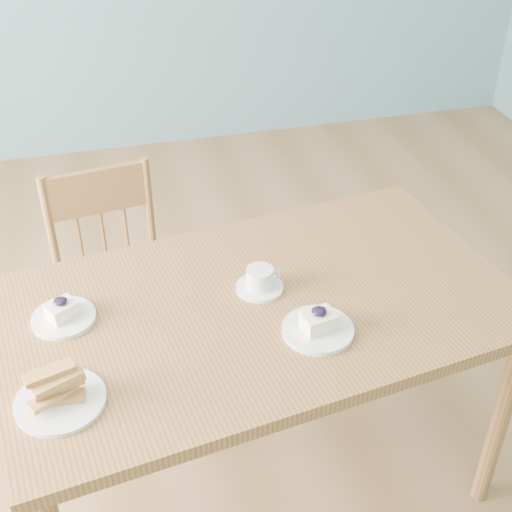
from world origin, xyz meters
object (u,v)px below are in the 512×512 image
cheesecake_plate_far (63,315)px  cheesecake_plate_near (318,326)px  dining_table (257,324)px  dining_chair (116,287)px  biscotti_plate (58,393)px  coffee_cup (260,281)px

cheesecake_plate_far → cheesecake_plate_near: bearing=-18.6°
cheesecake_plate_near → cheesecake_plate_far: (-0.62, 0.21, -0.00)m
dining_table → cheesecake_plate_near: cheesecake_plate_near is taller
dining_chair → cheesecake_plate_near: dining_chair is taller
dining_table → cheesecake_plate_near: 0.21m
dining_table → biscotti_plate: bearing=-164.0°
dining_chair → dining_table: bearing=-66.3°
cheesecake_plate_near → cheesecake_plate_far: bearing=161.4°
dining_table → cheesecake_plate_far: bearing=165.1°
dining_table → cheesecake_plate_far: (-0.50, 0.06, 0.09)m
dining_table → cheesecake_plate_far: 0.51m
cheesecake_plate_far → dining_table: bearing=-6.7°
cheesecake_plate_far → biscotti_plate: (-0.02, -0.29, 0.01)m
cheesecake_plate_near → coffee_cup: cheesecake_plate_near is taller
dining_table → cheesecake_plate_near: (0.12, -0.15, 0.09)m
coffee_cup → cheesecake_plate_far: bearing=178.1°
dining_table → biscotti_plate: size_ratio=7.13×
biscotti_plate → cheesecake_plate_near: bearing=7.4°
cheesecake_plate_far → coffee_cup: 0.53m
cheesecake_plate_far → coffee_cup: cheesecake_plate_far is taller
dining_chair → biscotti_plate: (-0.17, -0.81, 0.35)m
coffee_cup → cheesecake_plate_near: bearing=-67.1°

